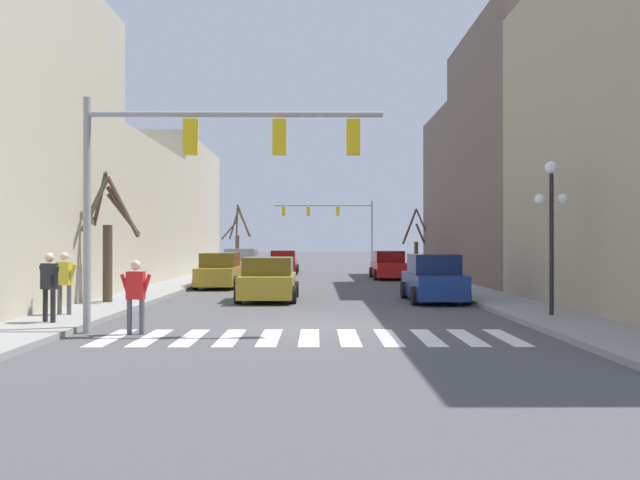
{
  "coord_description": "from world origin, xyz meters",
  "views": [
    {
      "loc": [
        0.17,
        -15.99,
        2.17
      ],
      "look_at": [
        0.39,
        25.21,
        2.32
      ],
      "focal_mm": 35.0,
      "sensor_mm": 36.0,
      "label": 1
    }
  ],
  "objects_px": {
    "car_parked_right_near": "(389,266)",
    "car_parked_left_far": "(433,280)",
    "street_tree_right_mid": "(416,244)",
    "traffic_signal_near": "(202,157)",
    "traffic_signal_far": "(334,217)",
    "car_driving_toward_lane": "(242,264)",
    "car_driving_away_lane": "(284,263)",
    "street_lamp_right_corner": "(551,206)",
    "car_at_intersection": "(220,271)",
    "pedestrian_near_right_corner": "(49,281)",
    "car_parked_left_near": "(268,280)",
    "pedestrian_on_left_sidewalk": "(136,290)",
    "pedestrian_crossing_street": "(64,278)",
    "street_tree_left_mid": "(238,238)",
    "street_tree_right_far": "(109,239)"
  },
  "relations": [
    {
      "from": "pedestrian_near_right_corner",
      "to": "pedestrian_on_left_sidewalk",
      "type": "bearing_deg",
      "value": 7.09
    },
    {
      "from": "street_lamp_right_corner",
      "to": "car_at_intersection",
      "type": "height_order",
      "value": "street_lamp_right_corner"
    },
    {
      "from": "car_driving_away_lane",
      "to": "car_parked_left_far",
      "type": "xyz_separation_m",
      "value": [
        6.56,
        -20.28,
        0.05
      ]
    },
    {
      "from": "car_at_intersection",
      "to": "pedestrian_crossing_street",
      "type": "distance_m",
      "value": 12.56
    },
    {
      "from": "car_parked_left_near",
      "to": "street_tree_right_mid",
      "type": "height_order",
      "value": "street_tree_right_mid"
    },
    {
      "from": "car_parked_right_near",
      "to": "car_driving_toward_lane",
      "type": "xyz_separation_m",
      "value": [
        -8.81,
        0.79,
        0.05
      ]
    },
    {
      "from": "traffic_signal_far",
      "to": "car_driving_toward_lane",
      "type": "distance_m",
      "value": 21.32
    },
    {
      "from": "car_at_intersection",
      "to": "traffic_signal_near",
      "type": "bearing_deg",
      "value": -172.84
    },
    {
      "from": "pedestrian_near_right_corner",
      "to": "car_parked_left_far",
      "type": "bearing_deg",
      "value": 62.58
    },
    {
      "from": "traffic_signal_far",
      "to": "street_tree_right_far",
      "type": "height_order",
      "value": "traffic_signal_far"
    },
    {
      "from": "car_driving_away_lane",
      "to": "pedestrian_crossing_street",
      "type": "xyz_separation_m",
      "value": [
        -4.78,
        -25.54,
        0.43
      ]
    },
    {
      "from": "traffic_signal_near",
      "to": "pedestrian_crossing_street",
      "type": "distance_m",
      "value": 5.87
    },
    {
      "from": "traffic_signal_near",
      "to": "street_tree_right_far",
      "type": "height_order",
      "value": "traffic_signal_near"
    },
    {
      "from": "car_parked_left_near",
      "to": "pedestrian_crossing_street",
      "type": "xyz_separation_m",
      "value": [
        -5.27,
        -5.81,
        0.42
      ]
    },
    {
      "from": "car_driving_away_lane",
      "to": "street_lamp_right_corner",
      "type": "bearing_deg",
      "value": 18.9
    },
    {
      "from": "street_lamp_right_corner",
      "to": "street_tree_left_mid",
      "type": "distance_m",
      "value": 36.6
    },
    {
      "from": "car_parked_left_near",
      "to": "pedestrian_on_left_sidewalk",
      "type": "distance_m",
      "value": 8.93
    },
    {
      "from": "traffic_signal_far",
      "to": "car_driving_away_lane",
      "type": "xyz_separation_m",
      "value": [
        -3.9,
        -14.73,
        -3.79
      ]
    },
    {
      "from": "street_tree_right_far",
      "to": "car_driving_away_lane",
      "type": "bearing_deg",
      "value": 77.65
    },
    {
      "from": "traffic_signal_near",
      "to": "street_lamp_right_corner",
      "type": "relative_size",
      "value": 1.67
    },
    {
      "from": "car_at_intersection",
      "to": "pedestrian_on_left_sidewalk",
      "type": "height_order",
      "value": "pedestrian_on_left_sidewalk"
    },
    {
      "from": "car_parked_left_far",
      "to": "car_at_intersection",
      "type": "bearing_deg",
      "value": 51.56
    },
    {
      "from": "car_driving_away_lane",
      "to": "car_at_intersection",
      "type": "height_order",
      "value": "car_at_intersection"
    },
    {
      "from": "car_driving_toward_lane",
      "to": "car_driving_away_lane",
      "type": "relative_size",
      "value": 1.0
    },
    {
      "from": "traffic_signal_near",
      "to": "car_parked_left_near",
      "type": "relative_size",
      "value": 1.69
    },
    {
      "from": "pedestrian_on_left_sidewalk",
      "to": "street_tree_left_mid",
      "type": "xyz_separation_m",
      "value": [
        -2.22,
        36.76,
        1.5
      ]
    },
    {
      "from": "street_lamp_right_corner",
      "to": "car_parked_right_near",
      "type": "distance_m",
      "value": 19.88
    },
    {
      "from": "car_parked_right_near",
      "to": "car_parked_left_far",
      "type": "height_order",
      "value": "car_parked_left_far"
    },
    {
      "from": "car_driving_toward_lane",
      "to": "traffic_signal_near",
      "type": "bearing_deg",
      "value": -175.49
    },
    {
      "from": "car_parked_left_near",
      "to": "pedestrian_crossing_street",
      "type": "bearing_deg",
      "value": -42.18
    },
    {
      "from": "traffic_signal_far",
      "to": "street_tree_right_far",
      "type": "xyz_separation_m",
      "value": [
        -8.68,
        -36.55,
        -2.24
      ]
    },
    {
      "from": "car_driving_away_lane",
      "to": "street_tree_right_mid",
      "type": "bearing_deg",
      "value": 91.87
    },
    {
      "from": "car_parked_left_near",
      "to": "pedestrian_near_right_corner",
      "type": "xyz_separation_m",
      "value": [
        -4.97,
        -7.5,
        0.43
      ]
    },
    {
      "from": "car_at_intersection",
      "to": "street_tree_right_far",
      "type": "distance_m",
      "value": 9.07
    },
    {
      "from": "car_parked_right_near",
      "to": "car_parked_left_near",
      "type": "bearing_deg",
      "value": 155.92
    },
    {
      "from": "car_at_intersection",
      "to": "street_tree_right_mid",
      "type": "distance_m",
      "value": 17.84
    },
    {
      "from": "car_parked_left_near",
      "to": "pedestrian_crossing_street",
      "type": "relative_size",
      "value": 2.44
    },
    {
      "from": "pedestrian_on_left_sidewalk",
      "to": "traffic_signal_far",
      "type": "bearing_deg",
      "value": -95.35
    },
    {
      "from": "street_tree_right_mid",
      "to": "car_driving_toward_lane",
      "type": "bearing_deg",
      "value": -153.84
    },
    {
      "from": "street_tree_right_mid",
      "to": "car_parked_left_far",
      "type": "bearing_deg",
      "value": -97.41
    },
    {
      "from": "car_driving_away_lane",
      "to": "traffic_signal_near",
      "type": "bearing_deg",
      "value": -0.94
    },
    {
      "from": "car_driving_toward_lane",
      "to": "pedestrian_near_right_corner",
      "type": "distance_m",
      "value": 21.99
    },
    {
      "from": "car_parked_left_far",
      "to": "pedestrian_crossing_street",
      "type": "xyz_separation_m",
      "value": [
        -11.34,
        -5.26,
        0.38
      ]
    },
    {
      "from": "pedestrian_near_right_corner",
      "to": "street_tree_right_mid",
      "type": "relative_size",
      "value": 0.4
    },
    {
      "from": "car_driving_away_lane",
      "to": "car_at_intersection",
      "type": "xyz_separation_m",
      "value": [
        -2.33,
        -13.22,
        0.02
      ]
    },
    {
      "from": "traffic_signal_near",
      "to": "traffic_signal_far",
      "type": "relative_size",
      "value": 0.78
    },
    {
      "from": "car_at_intersection",
      "to": "pedestrian_crossing_street",
      "type": "xyz_separation_m",
      "value": [
        -2.45,
        -12.31,
        0.4
      ]
    },
    {
      "from": "car_parked_right_near",
      "to": "traffic_signal_near",
      "type": "bearing_deg",
      "value": 162.3
    },
    {
      "from": "car_parked_left_far",
      "to": "street_tree_right_mid",
      "type": "relative_size",
      "value": 0.94
    },
    {
      "from": "car_driving_away_lane",
      "to": "pedestrian_crossing_street",
      "type": "relative_size",
      "value": 2.7
    }
  ]
}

